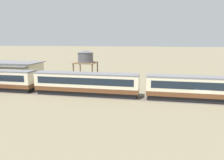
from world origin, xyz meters
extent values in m
plane|color=#7A7056|center=(0.00, 0.00, 0.00)|extent=(600.00, 600.00, 0.00)
cube|color=brown|center=(0.97, 0.66, 1.30)|extent=(19.48, 2.97, 0.80)
cube|color=beige|center=(0.97, 0.66, 2.82)|extent=(19.48, 2.97, 2.24)
cube|color=#192330|center=(0.97, 0.66, 2.93)|extent=(17.92, 3.01, 1.25)
cube|color=slate|center=(0.97, 0.66, 4.09)|extent=(19.48, 2.79, 0.30)
cube|color=black|center=(0.97, 0.66, 0.46)|extent=(18.70, 2.56, 0.88)
cylinder|color=black|center=(-5.46, -0.06, 0.45)|extent=(0.90, 0.18, 0.90)
cylinder|color=black|center=(-5.46, 1.38, 0.45)|extent=(0.90, 0.18, 0.90)
cube|color=brown|center=(-19.79, 0.66, 1.30)|extent=(19.48, 2.97, 0.80)
cube|color=beige|center=(-19.79, 0.66, 2.82)|extent=(19.48, 2.97, 2.24)
cube|color=#192330|center=(-19.79, 0.66, 2.93)|extent=(17.92, 3.01, 1.25)
cube|color=slate|center=(-19.79, 0.66, 4.09)|extent=(19.48, 2.79, 0.30)
cube|color=black|center=(-19.79, 0.66, 0.46)|extent=(18.70, 2.56, 0.88)
cylinder|color=black|center=(-13.36, -0.06, 0.45)|extent=(0.90, 0.18, 0.90)
cylinder|color=black|center=(-13.36, 1.38, 0.45)|extent=(0.90, 0.18, 0.90)
cylinder|color=black|center=(-26.21, -0.06, 0.45)|extent=(0.90, 0.18, 0.90)
cylinder|color=black|center=(-26.21, 1.38, 0.45)|extent=(0.90, 0.18, 0.90)
cylinder|color=black|center=(-34.11, -0.06, 0.45)|extent=(0.90, 0.18, 0.90)
cylinder|color=black|center=(-34.11, 1.38, 0.45)|extent=(0.90, 0.18, 0.90)
cube|color=#665B51|center=(-21.56, 0.66, 0.01)|extent=(162.27, 3.60, 0.01)
cube|color=#4C4238|center=(-21.56, -0.06, 0.02)|extent=(162.27, 0.12, 0.04)
cube|color=#4C4238|center=(-21.56, 1.38, 0.02)|extent=(162.27, 0.12, 0.04)
cube|color=beige|center=(-42.48, 11.61, 2.21)|extent=(12.12, 6.67, 4.41)
cube|color=slate|center=(-42.48, 11.61, 4.51)|extent=(13.09, 7.21, 0.20)
cube|color=slate|center=(-42.48, 7.48, 4.01)|extent=(11.64, 1.60, 0.16)
cylinder|color=brown|center=(-42.48, 6.88, 1.97)|extent=(0.14, 0.14, 3.93)
cylinder|color=brown|center=(-20.83, 12.57, 2.45)|extent=(0.28, 0.28, 4.89)
cylinder|color=brown|center=(-25.26, 12.57, 2.45)|extent=(0.28, 0.28, 4.89)
cylinder|color=brown|center=(-20.83, 8.14, 2.45)|extent=(0.28, 0.28, 4.89)
cylinder|color=brown|center=(-25.26, 8.14, 2.45)|extent=(0.28, 0.28, 4.89)
cube|color=brown|center=(-23.04, 10.36, 4.97)|extent=(4.92, 4.92, 0.16)
cylinder|color=#56565B|center=(-23.04, 10.36, 6.20)|extent=(3.53, 3.53, 2.28)
cone|color=#56565B|center=(-23.04, 10.36, 7.59)|extent=(3.71, 3.71, 0.50)
camera|label=1|loc=(-8.13, -33.94, 10.11)|focal=32.00mm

